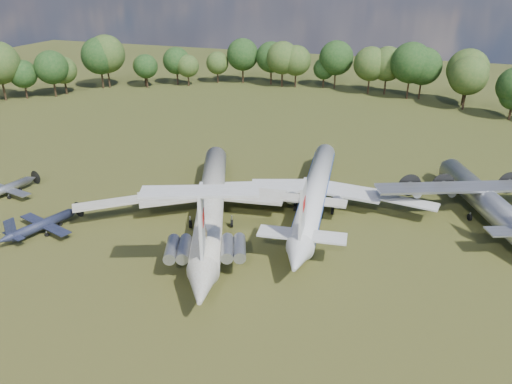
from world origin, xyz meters
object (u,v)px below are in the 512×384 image
(tu104_jet, at_px, (315,195))
(small_prop_northwest, at_px, (5,191))
(an12_transport, at_px, (484,203))
(small_prop_west, at_px, (42,227))
(person_on_il62, at_px, (205,232))
(il62_airliner, at_px, (211,205))

(tu104_jet, height_order, small_prop_northwest, tu104_jet)
(an12_transport, distance_m, small_prop_northwest, 72.56)
(small_prop_northwest, bearing_deg, small_prop_west, -18.16)
(small_prop_northwest, bearing_deg, tu104_jet, 24.77)
(tu104_jet, distance_m, small_prop_west, 38.46)
(small_prop_west, relative_size, person_on_il62, 7.56)
(il62_airliner, height_order, small_prop_northwest, il62_airliner)
(il62_airliner, relative_size, small_prop_northwest, 3.81)
(small_prop_northwest, distance_m, person_on_il62, 40.47)
(tu104_jet, xyz_separation_m, small_prop_northwest, (-47.02, -11.75, -1.37))
(an12_transport, relative_size, small_prop_northwest, 2.64)
(il62_airliner, bearing_deg, small_prop_west, -173.02)
(small_prop_northwest, xyz_separation_m, person_on_il62, (39.04, -9.51, 4.81))
(an12_transport, bearing_deg, il62_airliner, 178.46)
(person_on_il62, bearing_deg, small_prop_northwest, -25.27)
(tu104_jet, height_order, person_on_il62, person_on_il62)
(small_prop_west, bearing_deg, person_on_il62, 12.65)
(an12_transport, bearing_deg, tu104_jet, 170.68)
(an12_transport, height_order, small_prop_west, an12_transport)
(small_prop_west, xyz_separation_m, small_prop_northwest, (-13.82, 7.63, -0.01))
(tu104_jet, distance_m, small_prop_northwest, 48.48)
(tu104_jet, xyz_separation_m, person_on_il62, (-7.98, -21.26, 3.45))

